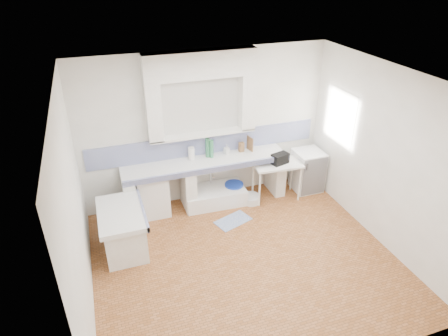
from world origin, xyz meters
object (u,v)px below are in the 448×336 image
object	(u,v)px
side_table	(276,181)
fridge	(307,170)
sink	(214,196)
stove	(152,194)

from	to	relation	value
side_table	fridge	bearing A→B (deg)	12.68
sink	fridge	world-z (taller)	fridge
fridge	side_table	bearing A→B (deg)	-172.29
stove	sink	distance (m)	1.17
side_table	fridge	distance (m)	0.73
stove	side_table	bearing A→B (deg)	-6.20
sink	fridge	xyz separation A→B (m)	(1.89, -0.11, 0.27)
fridge	sink	bearing A→B (deg)	176.46
sink	fridge	bearing A→B (deg)	-1.00
sink	side_table	distance (m)	1.21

